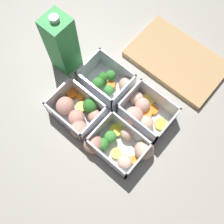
{
  "coord_description": "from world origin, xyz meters",
  "views": [
    {
      "loc": [
        0.16,
        -0.19,
        0.69
      ],
      "look_at": [
        0.0,
        0.0,
        0.02
      ],
      "focal_mm": 42.0,
      "sensor_mm": 36.0,
      "label": 1
    }
  ],
  "objects_px": {
    "container_near_right": "(118,146)",
    "container_far_right": "(143,112)",
    "container_near_left": "(78,113)",
    "juice_carton": "(62,44)",
    "container_far_left": "(109,82)"
  },
  "relations": [
    {
      "from": "container_near_left",
      "to": "juice_carton",
      "type": "bearing_deg",
      "value": 144.59
    },
    {
      "from": "container_near_left",
      "to": "juice_carton",
      "type": "xyz_separation_m",
      "value": [
        -0.14,
        0.1,
        0.07
      ]
    },
    {
      "from": "container_near_left",
      "to": "container_far_right",
      "type": "height_order",
      "value": "same"
    },
    {
      "from": "container_near_left",
      "to": "container_far_left",
      "type": "xyz_separation_m",
      "value": [
        0.0,
        0.13,
        -0.0
      ]
    },
    {
      "from": "container_near_right",
      "to": "container_far_right",
      "type": "xyz_separation_m",
      "value": [
        -0.01,
        0.12,
        -0.0
      ]
    },
    {
      "from": "container_near_left",
      "to": "container_near_right",
      "type": "relative_size",
      "value": 0.81
    },
    {
      "from": "container_near_right",
      "to": "container_far_left",
      "type": "bearing_deg",
      "value": 138.2
    },
    {
      "from": "juice_carton",
      "to": "container_far_right",
      "type": "bearing_deg",
      "value": 3.07
    },
    {
      "from": "container_far_left",
      "to": "juice_carton",
      "type": "relative_size",
      "value": 0.7
    },
    {
      "from": "container_far_left",
      "to": "container_far_right",
      "type": "relative_size",
      "value": 0.98
    },
    {
      "from": "container_near_right",
      "to": "juice_carton",
      "type": "height_order",
      "value": "juice_carton"
    },
    {
      "from": "container_near_left",
      "to": "container_far_left",
      "type": "relative_size",
      "value": 1.04
    },
    {
      "from": "container_near_left",
      "to": "container_near_right",
      "type": "bearing_deg",
      "value": 1.01
    },
    {
      "from": "container_far_right",
      "to": "container_near_left",
      "type": "bearing_deg",
      "value": -138.33
    },
    {
      "from": "container_near_right",
      "to": "juice_carton",
      "type": "relative_size",
      "value": 0.9
    }
  ]
}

